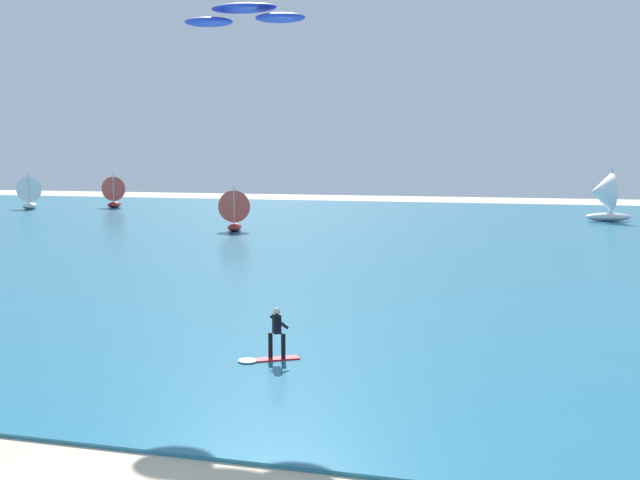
{
  "coord_description": "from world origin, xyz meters",
  "views": [
    {
      "loc": [
        6.85,
        -10.81,
        6.61
      ],
      "look_at": [
        -0.36,
        14.5,
        3.72
      ],
      "focal_mm": 44.72,
      "sensor_mm": 36.0,
      "label": 1
    }
  ],
  "objects_px": {
    "sailboat_trailing": "(235,210)",
    "sailboat_center_horizon": "(602,196)",
    "kite": "(244,15)",
    "kitesurfer": "(271,341)",
    "sailboat_heeled_over": "(115,191)",
    "sailboat_far_left": "(31,192)"
  },
  "relations": [
    {
      "from": "kitesurfer",
      "to": "sailboat_trailing",
      "type": "bearing_deg",
      "value": 113.44
    },
    {
      "from": "kite",
      "to": "sailboat_far_left",
      "type": "relative_size",
      "value": 1.1
    },
    {
      "from": "sailboat_heeled_over",
      "to": "sailboat_center_horizon",
      "type": "distance_m",
      "value": 55.33
    },
    {
      "from": "sailboat_heeled_over",
      "to": "sailboat_center_horizon",
      "type": "height_order",
      "value": "sailboat_center_horizon"
    },
    {
      "from": "sailboat_heeled_over",
      "to": "sailboat_far_left",
      "type": "relative_size",
      "value": 0.98
    },
    {
      "from": "kitesurfer",
      "to": "sailboat_heeled_over",
      "type": "distance_m",
      "value": 74.9
    },
    {
      "from": "kite",
      "to": "sailboat_heeled_over",
      "type": "relative_size",
      "value": 1.12
    },
    {
      "from": "kite",
      "to": "sailboat_trailing",
      "type": "bearing_deg",
      "value": 112.57
    },
    {
      "from": "kite",
      "to": "sailboat_far_left",
      "type": "bearing_deg",
      "value": 131.69
    },
    {
      "from": "sailboat_trailing",
      "to": "sailboat_center_horizon",
      "type": "relative_size",
      "value": 0.73
    },
    {
      "from": "kitesurfer",
      "to": "sailboat_trailing",
      "type": "distance_m",
      "value": 42.79
    },
    {
      "from": "kitesurfer",
      "to": "kite",
      "type": "height_order",
      "value": "kite"
    },
    {
      "from": "kitesurfer",
      "to": "sailboat_heeled_over",
      "type": "relative_size",
      "value": 0.47
    },
    {
      "from": "sailboat_trailing",
      "to": "sailboat_center_horizon",
      "type": "xyz_separation_m",
      "value": [
        30.37,
        17.82,
        0.64
      ]
    },
    {
      "from": "sailboat_heeled_over",
      "to": "sailboat_far_left",
      "type": "bearing_deg",
      "value": -149.95
    },
    {
      "from": "kitesurfer",
      "to": "kite",
      "type": "relative_size",
      "value": 0.42
    },
    {
      "from": "sailboat_trailing",
      "to": "kite",
      "type": "bearing_deg",
      "value": -67.43
    },
    {
      "from": "kitesurfer",
      "to": "sailboat_heeled_over",
      "type": "height_order",
      "value": "sailboat_heeled_over"
    },
    {
      "from": "kite",
      "to": "sailboat_center_horizon",
      "type": "xyz_separation_m",
      "value": [
        15.59,
        53.37,
        -8.95
      ]
    },
    {
      "from": "sailboat_far_left",
      "to": "sailboat_center_horizon",
      "type": "relative_size",
      "value": 0.81
    },
    {
      "from": "sailboat_heeled_over",
      "to": "sailboat_trailing",
      "type": "bearing_deg",
      "value": -42.86
    },
    {
      "from": "sailboat_trailing",
      "to": "kitesurfer",
      "type": "bearing_deg",
      "value": -66.56
    }
  ]
}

